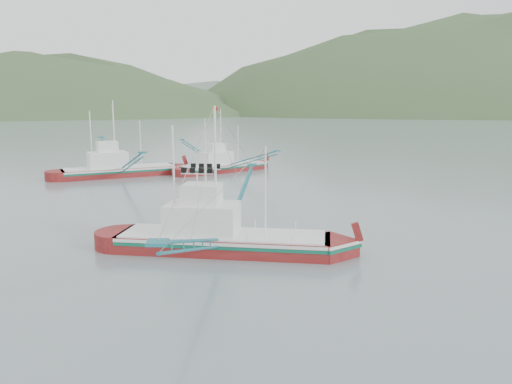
{
  "coord_description": "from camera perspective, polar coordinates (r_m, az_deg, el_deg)",
  "views": [
    {
      "loc": [
        -0.37,
        -34.82,
        10.63
      ],
      "look_at": [
        0.0,
        6.0,
        3.2
      ],
      "focal_mm": 35.0,
      "sensor_mm": 36.0,
      "label": 1
    }
  ],
  "objects": [
    {
      "name": "headland_left",
      "position": [
        433.89,
        -25.23,
        7.94
      ],
      "size": [
        448.0,
        308.0,
        210.0
      ],
      "primitive_type": "ellipsoid",
      "color": "#354E28",
      "rests_on": "ground"
    },
    {
      "name": "ridge_distant",
      "position": [
        595.69,
        2.44,
        9.28
      ],
      "size": [
        960.0,
        400.0,
        240.0
      ],
      "primitive_type": "ellipsoid",
      "color": "slate",
      "rests_on": "ground"
    },
    {
      "name": "ground",
      "position": [
        36.41,
        0.09,
        -6.66
      ],
      "size": [
        1200.0,
        1200.0,
        0.0
      ],
      "primitive_type": "plane",
      "color": "slate",
      "rests_on": "ground"
    },
    {
      "name": "main_boat",
      "position": [
        35.84,
        -4.1,
        -3.9
      ],
      "size": [
        15.64,
        27.37,
        11.15
      ],
      "rotation": [
        0.0,
        0.0,
        -0.15
      ],
      "color": "maroon",
      "rests_on": "ground"
    },
    {
      "name": "headland_right",
      "position": [
        523.4,
        27.11,
        8.03
      ],
      "size": [
        684.0,
        432.0,
        306.0
      ],
      "primitive_type": "ellipsoid",
      "color": "#354E28",
      "rests_on": "ground"
    },
    {
      "name": "bg_boat_far",
      "position": [
        76.6,
        -3.79,
        3.96
      ],
      "size": [
        19.3,
        22.21,
        10.22
      ],
      "rotation": [
        0.0,
        0.0,
        0.66
      ],
      "color": "maroon",
      "rests_on": "ground"
    },
    {
      "name": "bg_boat_left",
      "position": [
        74.25,
        -15.46,
        3.57
      ],
      "size": [
        16.77,
        27.09,
        11.63
      ],
      "rotation": [
        0.0,
        0.0,
        0.45
      ],
      "color": "maroon",
      "rests_on": "ground"
    }
  ]
}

